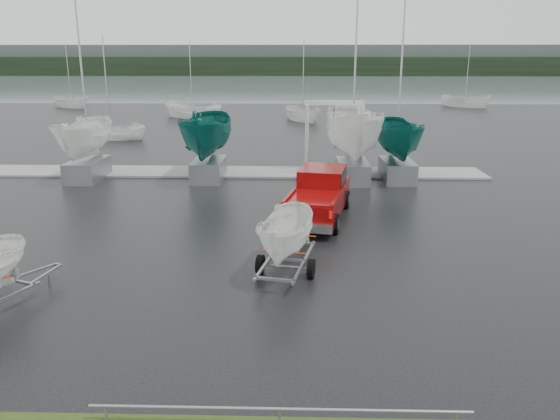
% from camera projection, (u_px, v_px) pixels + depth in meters
% --- Properties ---
extents(ground_plane, '(120.00, 120.00, 0.00)m').
position_uv_depth(ground_plane, '(172.00, 250.00, 19.00)').
color(ground_plane, black).
rests_on(ground_plane, ground).
extents(lake, '(300.00, 300.00, 0.00)m').
position_uv_depth(lake, '(275.00, 87.00, 115.16)').
color(lake, gray).
rests_on(lake, ground).
extents(dock, '(30.00, 3.00, 0.12)m').
position_uv_depth(dock, '(221.00, 172.00, 31.49)').
color(dock, '#989893').
rests_on(dock, ground).
extents(treeline, '(300.00, 8.00, 6.00)m').
position_uv_depth(treeline, '(283.00, 66.00, 181.64)').
color(treeline, black).
rests_on(treeline, ground).
extents(far_hill, '(300.00, 6.00, 10.00)m').
position_uv_depth(far_hill, '(283.00, 60.00, 188.79)').
color(far_hill, '#4C5651').
rests_on(far_hill, ground).
extents(pickup_truck, '(3.09, 6.11, 1.94)m').
position_uv_depth(pickup_truck, '(320.00, 193.00, 22.73)').
color(pickup_truck, '#7A0606').
rests_on(pickup_truck, ground).
extents(trailer_hitched, '(1.91, 3.76, 4.37)m').
position_uv_depth(trailer_hitched, '(287.00, 199.00, 16.34)').
color(trailer_hitched, gray).
rests_on(trailer_hitched, ground).
extents(boat_hoist, '(3.30, 2.18, 4.12)m').
position_uv_depth(boat_hoist, '(334.00, 127.00, 30.60)').
color(boat_hoist, silver).
rests_on(boat_hoist, ground).
extents(keelboat_0, '(2.23, 3.20, 10.40)m').
position_uv_depth(keelboat_0, '(82.00, 115.00, 28.80)').
color(keelboat_0, gray).
rests_on(keelboat_0, ground).
extents(keelboat_1, '(2.53, 3.20, 7.83)m').
position_uv_depth(keelboat_1, '(207.00, 105.00, 28.68)').
color(keelboat_1, gray).
rests_on(keelboat_1, ground).
extents(keelboat_2, '(2.91, 3.20, 11.09)m').
position_uv_depth(keelboat_2, '(355.00, 94.00, 28.12)').
color(keelboat_2, gray).
rests_on(keelboat_2, ground).
extents(keelboat_3, '(2.22, 3.20, 10.38)m').
position_uv_depth(keelboat_3, '(400.00, 115.00, 28.65)').
color(keelboat_3, gray).
rests_on(keelboat_3, ground).
extents(mast_rack_2, '(7.00, 0.56, 0.06)m').
position_uv_depth(mast_rack_2, '(279.00, 418.00, 9.67)').
color(mast_rack_2, gray).
rests_on(mast_rack_2, ground).
extents(moored_boat_0, '(2.39, 2.34, 10.90)m').
position_uv_depth(moored_boat_0, '(111.00, 139.00, 44.00)').
color(moored_boat_0, white).
rests_on(moored_boat_0, ground).
extents(moored_boat_1, '(3.62, 3.58, 11.61)m').
position_uv_depth(moored_boat_1, '(192.00, 118.00, 59.10)').
color(moored_boat_1, white).
rests_on(moored_boat_1, ground).
extents(moored_boat_2, '(3.21, 3.25, 11.23)m').
position_uv_depth(moored_boat_2, '(303.00, 121.00, 56.46)').
color(moored_boat_2, white).
rests_on(moored_boat_2, ground).
extents(moored_boat_3, '(3.71, 3.71, 11.44)m').
position_uv_depth(moored_boat_3, '(465.00, 107.00, 71.49)').
color(moored_boat_3, white).
rests_on(moored_boat_3, ground).
extents(moored_boat_4, '(3.51, 3.50, 11.29)m').
position_uv_depth(moored_boat_4, '(72.00, 108.00, 70.74)').
color(moored_boat_4, white).
rests_on(moored_boat_4, ground).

